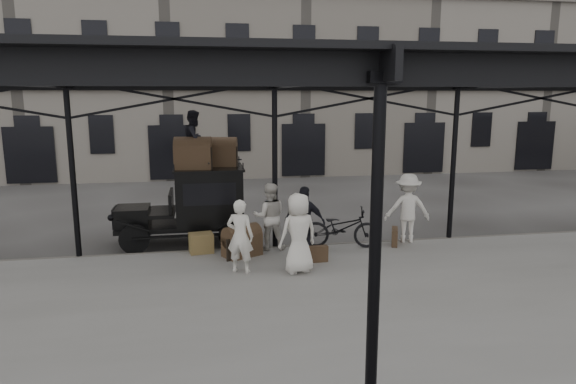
{
  "coord_description": "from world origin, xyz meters",
  "views": [
    {
      "loc": [
        -1.91,
        -11.1,
        4.19
      ],
      "look_at": [
        0.28,
        1.6,
        1.7
      ],
      "focal_mm": 32.0,
      "sensor_mm": 36.0,
      "label": 1
    }
  ],
  "objects_px": {
    "porter_official": "(305,222)",
    "steamer_trunk_platform": "(242,243)",
    "taxi": "(198,202)",
    "steamer_trunk_roof_near": "(193,155)",
    "porter_left": "(240,236)",
    "bicycle": "(341,228)"
  },
  "relations": [
    {
      "from": "porter_left",
      "to": "bicycle",
      "type": "bearing_deg",
      "value": -129.61
    },
    {
      "from": "taxi",
      "to": "bicycle",
      "type": "distance_m",
      "value": 4.06
    },
    {
      "from": "taxi",
      "to": "bicycle",
      "type": "bearing_deg",
      "value": -22.1
    },
    {
      "from": "porter_official",
      "to": "bicycle",
      "type": "relative_size",
      "value": 0.87
    },
    {
      "from": "taxi",
      "to": "steamer_trunk_roof_near",
      "type": "relative_size",
      "value": 3.72
    },
    {
      "from": "porter_official",
      "to": "porter_left",
      "type": "bearing_deg",
      "value": 56.38
    },
    {
      "from": "porter_left",
      "to": "steamer_trunk_platform",
      "type": "distance_m",
      "value": 1.32
    },
    {
      "from": "taxi",
      "to": "steamer_trunk_platform",
      "type": "height_order",
      "value": "taxi"
    },
    {
      "from": "taxi",
      "to": "bicycle",
      "type": "xyz_separation_m",
      "value": [
        3.73,
        -1.52,
        -0.52
      ]
    },
    {
      "from": "taxi",
      "to": "steamer_trunk_platform",
      "type": "distance_m",
      "value": 2.21
    },
    {
      "from": "taxi",
      "to": "porter_official",
      "type": "relative_size",
      "value": 2.05
    },
    {
      "from": "bicycle",
      "to": "porter_official",
      "type": "bearing_deg",
      "value": 128.37
    },
    {
      "from": "porter_official",
      "to": "steamer_trunk_platform",
      "type": "distance_m",
      "value": 1.67
    },
    {
      "from": "porter_left",
      "to": "bicycle",
      "type": "height_order",
      "value": "porter_left"
    },
    {
      "from": "taxi",
      "to": "porter_left",
      "type": "relative_size",
      "value": 2.14
    },
    {
      "from": "porter_official",
      "to": "steamer_trunk_platform",
      "type": "xyz_separation_m",
      "value": [
        -1.56,
        0.27,
        -0.56
      ]
    },
    {
      "from": "porter_left",
      "to": "steamer_trunk_roof_near",
      "type": "bearing_deg",
      "value": -47.32
    },
    {
      "from": "steamer_trunk_roof_near",
      "to": "porter_left",
      "type": "bearing_deg",
      "value": -63.37
    },
    {
      "from": "steamer_trunk_roof_near",
      "to": "bicycle",
      "type": "bearing_deg",
      "value": -12.02
    },
    {
      "from": "taxi",
      "to": "porter_official",
      "type": "bearing_deg",
      "value": -38.25
    },
    {
      "from": "steamer_trunk_roof_near",
      "to": "steamer_trunk_platform",
      "type": "distance_m",
      "value": 2.82
    },
    {
      "from": "porter_official",
      "to": "steamer_trunk_platform",
      "type": "height_order",
      "value": "porter_official"
    }
  ]
}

